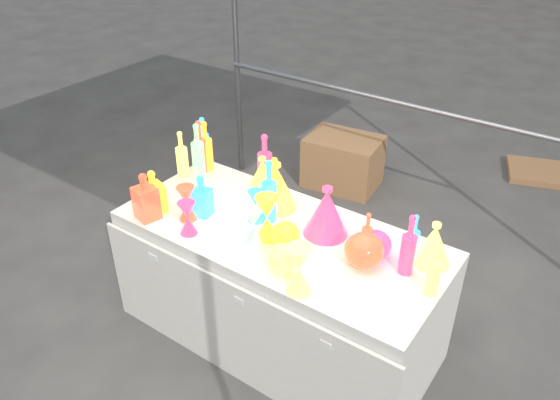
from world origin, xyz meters
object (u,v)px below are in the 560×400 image
Objects in this scene: bottle_0 at (206,146)px; globe_0 at (285,236)px; hourglass_0 at (187,203)px; lampshade_0 at (263,175)px; cardboard_box_closed at (343,161)px; display_table at (279,286)px; decanter_0 at (154,191)px.

bottle_0 reaches higher than globe_0.
globe_0 is at bearing 10.16° from hourglass_0.
lampshade_0 reaches higher than hourglass_0.
globe_0 reaches higher than cardboard_box_closed.
display_table is 0.66m from lampshade_0.
decanter_0 is (-0.10, -2.03, 0.66)m from cardboard_box_closed.
bottle_0 is at bearing 121.20° from hourglass_0.
display_table is 0.89m from decanter_0.
cardboard_box_closed is at bearing 108.16° from display_table.
globe_0 is (0.68, -1.87, 0.59)m from cardboard_box_closed.
decanter_0 reaches higher than hourglass_0.
decanter_0 is at bearing -79.68° from bottle_0.
cardboard_box_closed is 1.65m from bottle_0.
globe_0 is at bearing -53.24° from lampshade_0.
display_table is at bearing 35.21° from decanter_0.
globe_0 is at bearing -77.02° from cardboard_box_closed.
display_table is 2.99× the size of cardboard_box_closed.
decanter_0 reaches higher than globe_0.
globe_0 is at bearing 27.73° from decanter_0.
cardboard_box_closed is (-0.59, 1.79, -0.15)m from display_table.
cardboard_box_closed is 2.35× the size of decanter_0.
lampshade_0 is at bearing 71.49° from decanter_0.
cardboard_box_closed is 2.08m from hourglass_0.
bottle_0 is 1.42× the size of lampshade_0.
decanter_0 reaches higher than cardboard_box_closed.
globe_0 is (0.79, 0.15, -0.07)m from decanter_0.
decanter_0 is 1.29× the size of hourglass_0.
decanter_0 is 0.64m from lampshade_0.
display_table is 1.01m from bottle_0.
cardboard_box_closed is at bearing 82.22° from bottle_0.
cardboard_box_closed is 2.65× the size of lampshade_0.
bottle_0 is at bearing 165.05° from lampshade_0.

